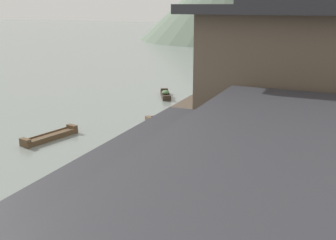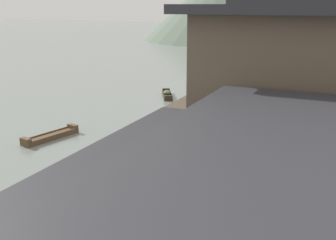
# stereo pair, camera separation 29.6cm
# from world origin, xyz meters

# --- Properties ---
(boat_moored_nearest) EXTENTS (3.25, 3.97, 0.63)m
(boat_moored_nearest) POSITION_xyz_m (-0.04, 28.06, 0.21)
(boat_moored_nearest) COLOR brown
(boat_moored_nearest) RESTS_ON ground
(boat_moored_third) EXTENTS (2.46, 3.63, 0.69)m
(boat_moored_third) POSITION_xyz_m (-3.60, 35.07, 0.25)
(boat_moored_third) COLOR #33281E
(boat_moored_third) RESTS_ON ground
(boat_moored_far) EXTENTS (4.05, 2.10, 0.84)m
(boat_moored_far) POSITION_xyz_m (2.67, 10.14, 0.31)
(boat_moored_far) COLOR brown
(boat_moored_far) RESTS_ON ground
(boat_midriver_drifting) EXTENTS (1.82, 4.39, 0.55)m
(boat_midriver_drifting) POSITION_xyz_m (-5.46, 19.63, 0.18)
(boat_midriver_drifting) COLOR brown
(boat_midriver_drifting) RESTS_ON ground
(house_waterfront_second) EXTENTS (6.81, 7.08, 8.74)m
(house_waterfront_second) POSITION_xyz_m (11.87, 11.42, 5.21)
(house_waterfront_second) COLOR brown
(house_waterfront_second) RESTS_ON riverbank_right
(house_waterfront_tall) EXTENTS (5.20, 6.64, 8.74)m
(house_waterfront_tall) POSITION_xyz_m (11.06, 17.98, 5.22)
(house_waterfront_tall) COLOR brown
(house_waterfront_tall) RESTS_ON riverbank_right
(house_waterfront_narrow) EXTENTS (5.90, 5.73, 6.14)m
(house_waterfront_narrow) POSITION_xyz_m (11.42, 23.84, 3.93)
(house_waterfront_narrow) COLOR brown
(house_waterfront_narrow) RESTS_ON riverbank_right
(house_waterfront_far) EXTENTS (5.57, 5.81, 6.14)m
(house_waterfront_far) POSITION_xyz_m (11.25, 29.42, 3.93)
(house_waterfront_far) COLOR gray
(house_waterfront_far) RESTS_ON riverbank_right
(hill_far_west) EXTENTS (56.58, 56.58, 16.21)m
(hill_far_west) POSITION_xyz_m (-20.31, 126.42, 8.10)
(hill_far_west) COLOR #5B6B5B
(hill_far_west) RESTS_ON ground
(hill_far_centre) EXTENTS (42.95, 42.95, 16.71)m
(hill_far_centre) POSITION_xyz_m (-12.70, 103.08, 8.35)
(hill_far_centre) COLOR slate
(hill_far_centre) RESTS_ON ground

